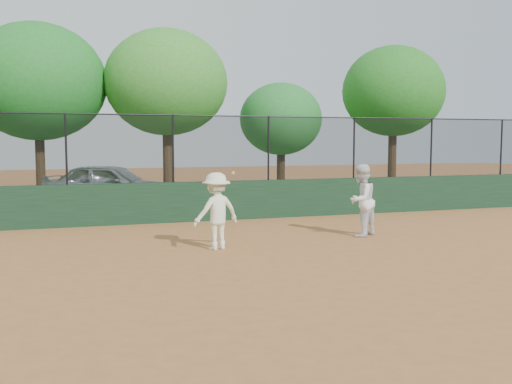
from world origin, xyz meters
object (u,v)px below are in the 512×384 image
object	(u,v)px
player_main	(216,211)
tree_4	(394,92)
player_second	(361,200)
parked_car	(111,185)
tree_2	(166,83)
tree_1	(38,82)
tree_3	(281,119)

from	to	relation	value
player_main	tree_4	xyz separation A→B (m)	(10.09, 8.87, 3.63)
player_main	player_second	bearing A→B (deg)	7.38
player_main	tree_4	size ratio (longest dim) A/B	0.28
player_second	parked_car	bearing A→B (deg)	-88.18
tree_2	player_second	bearing A→B (deg)	-70.75
tree_2	tree_4	size ratio (longest dim) A/B	1.05
player_second	tree_1	world-z (taller)	tree_1
player_main	tree_3	bearing A→B (deg)	61.98
tree_2	tree_4	world-z (taller)	tree_2
player_main	tree_2	xyz separation A→B (m)	(0.65, 9.92, 3.79)
parked_car	tree_1	distance (m)	4.76
parked_car	tree_4	size ratio (longest dim) A/B	0.74
tree_2	tree_3	distance (m)	5.35
tree_2	tree_4	distance (m)	9.49
tree_3	player_second	bearing A→B (deg)	-100.02
player_second	player_main	size ratio (longest dim) A/B	1.04
player_main	tree_2	size ratio (longest dim) A/B	0.26
player_main	parked_car	bearing A→B (deg)	100.03
player_main	tree_3	world-z (taller)	tree_3
parked_car	tree_4	world-z (taller)	tree_4
player_second	player_main	bearing A→B (deg)	-23.78
tree_1	tree_4	world-z (taller)	tree_1
parked_car	tree_1	world-z (taller)	tree_1
parked_car	player_main	bearing A→B (deg)	-143.85
player_second	tree_2	size ratio (longest dim) A/B	0.27
parked_car	player_second	distance (m)	10.18
tree_3	tree_1	bearing A→B (deg)	-178.76
tree_1	tree_2	size ratio (longest dim) A/B	1.01
tree_2	tree_1	bearing A→B (deg)	171.52
tree_3	tree_4	xyz separation A→B (m)	(4.33, -1.96, 1.15)
parked_car	tree_3	size ratio (longest dim) A/B	0.97
player_main	tree_3	size ratio (longest dim) A/B	0.36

